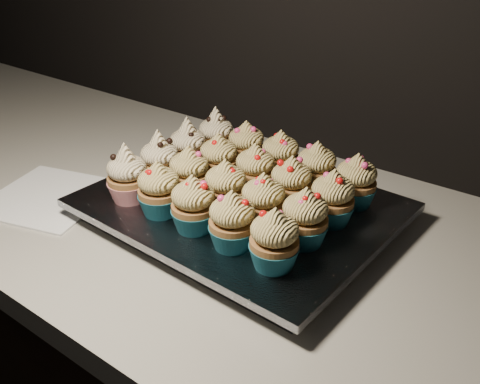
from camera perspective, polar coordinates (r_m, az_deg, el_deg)
The scene contains 24 objects.
worktop at distance 0.82m, azimuth 2.49°, elevation -5.17°, with size 2.44×0.64×0.04m, color beige.
napkin at distance 0.95m, azimuth -19.68°, elevation -0.52°, with size 0.18×0.18×0.00m, color white.
baking_tray at distance 0.83m, azimuth -0.00°, elevation -2.38°, with size 0.41×0.31×0.02m, color black.
foil_lining at distance 0.82m, azimuth -0.00°, elevation -1.36°, with size 0.44×0.35×0.01m, color silver.
cupcake_0 at distance 0.82m, azimuth -11.92°, elevation 1.69°, with size 0.06×0.06×0.10m.
cupcake_1 at distance 0.77m, azimuth -8.62°, elevation 0.20°, with size 0.06×0.06×0.08m.
cupcake_2 at distance 0.73m, azimuth -4.99°, elevation -1.39°, with size 0.06×0.06×0.08m.
cupcake_3 at distance 0.69m, azimuth -0.83°, elevation -3.17°, with size 0.06×0.06×0.08m.
cupcake_4 at distance 0.66m, azimuth 3.69°, elevation -5.17°, with size 0.06×0.06×0.08m.
cupcake_5 at distance 0.86m, azimuth -8.56°, elevation 3.25°, with size 0.06×0.06×0.10m.
cupcake_6 at distance 0.82m, azimuth -5.41°, elevation 1.97°, with size 0.06×0.06×0.08m.
cupcake_7 at distance 0.77m, azimuth -1.54°, elevation 0.41°, with size 0.06×0.06×0.08m.
cupcake_8 at distance 0.73m, azimuth 2.49°, elevation -1.14°, with size 0.06×0.06×0.08m.
cupcake_9 at distance 0.70m, azimuth 6.93°, elevation -2.80°, with size 0.06×0.06×0.08m.
cupcake_10 at distance 0.90m, azimuth -5.56°, elevation 4.77°, with size 0.06×0.06×0.10m.
cupcake_11 at distance 0.86m, azimuth -2.29°, elevation 3.46°, with size 0.06×0.06×0.08m.
cupcake_12 at distance 0.82m, azimuth 1.62°, elevation 2.28°, with size 0.06×0.06×0.08m.
cupcake_13 at distance 0.78m, azimuth 5.48°, elevation 0.81°, with size 0.06×0.06×0.08m.
cupcake_14 at distance 0.75m, azimuth 9.82°, elevation -0.73°, with size 0.06×0.06×0.08m.
cupcake_15 at distance 0.95m, azimuth -2.56°, elevation 6.01°, with size 0.06×0.06×0.10m.
cupcake_16 at distance 0.91m, azimuth 0.67°, elevation 4.89°, with size 0.06×0.06×0.08m.
cupcake_17 at distance 0.87m, azimuth 4.32°, elevation 3.79°, with size 0.06×0.06×0.08m.
cupcake_18 at distance 0.84m, azimuth 8.14°, elevation 2.49°, with size 0.06×0.06×0.08m.
cupcake_19 at distance 0.81m, azimuth 12.23°, elevation 1.06°, with size 0.06×0.06×0.08m.
Camera 1 is at (0.38, 1.13, 1.33)m, focal length 40.00 mm.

